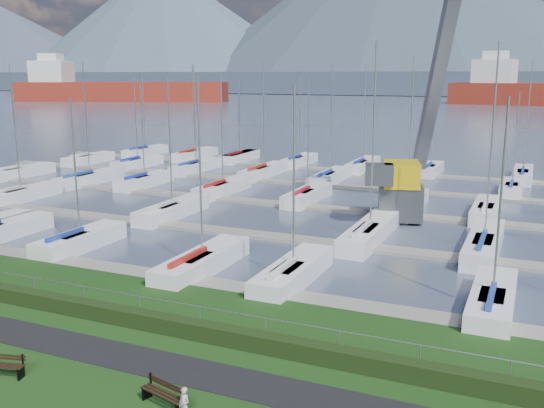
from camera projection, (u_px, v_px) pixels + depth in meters
The scene contains 13 objects.
path at pixel (116, 355), 23.27m from camera, with size 160.00×2.00×0.04m, color black.
water at pixel (505, 101), 258.86m from camera, with size 800.00×540.00×0.20m, color #465167.
hedge at pixel (154, 322), 25.53m from camera, with size 80.00×0.70×0.70m, color black.
fence at pixel (159, 300), 25.71m from camera, with size 0.04×0.04×80.00m, color #95969D.
foothill at pixel (513, 83), 320.20m from camera, with size 900.00×80.00×12.00m, color #3E4A5B.
mountains at pixel (537, 15), 375.61m from camera, with size 1190.00×360.00×115.00m.
docks at pixel (341, 210), 49.29m from camera, with size 90.00×41.60×0.25m.
bench_left at pixel (0, 365), 21.56m from camera, with size 1.85×0.86×0.85m.
bench_right at pixel (164, 394), 19.63m from camera, with size 1.85×0.86×0.85m.
person at pixel (184, 401), 18.89m from camera, with size 0.43×0.28×1.18m, color #B1B1B8.
crane at pixel (412, 145), 45.58m from camera, with size 7.06×13.12×22.35m.
cargo_ship_west at pixel (113, 91), 250.20m from camera, with size 86.38×44.99×21.50m.
sailboat_fleet at pixel (318, 135), 51.95m from camera, with size 75.40×49.29×13.22m.
Camera 1 is at (14.17, -20.30, 10.56)m, focal length 40.00 mm.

